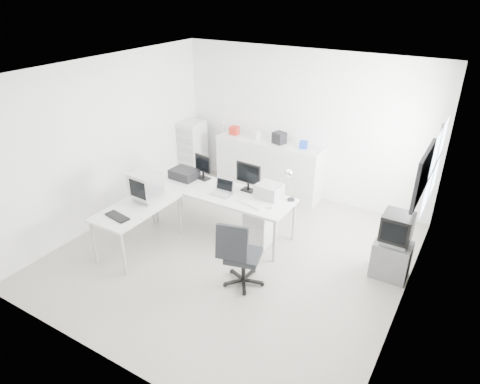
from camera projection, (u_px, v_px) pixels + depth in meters
The scene contains 30 objects.
floor at pixel (233, 254), 6.72m from camera, with size 5.00×5.00×0.01m, color beige.
ceiling at pixel (232, 72), 5.47m from camera, with size 5.00×5.00×0.01m, color white.
back_wall at pixel (303, 126), 8.01m from camera, with size 5.00×0.02×2.80m, color white.
left_wall at pixel (108, 141), 7.24m from camera, with size 0.02×5.00×2.80m, color white.
right_wall at pixel (416, 218), 4.95m from camera, with size 0.02×5.00×2.80m, color white.
window at pixel (435, 166), 5.78m from camera, with size 0.02×1.20×1.10m, color white, non-canonical shape.
wall_picture at pixel (423, 175), 4.81m from camera, with size 0.04×0.90×0.60m, color black, non-canonical shape.
main_desk at pixel (223, 211), 7.17m from camera, with size 2.40×0.80×0.75m, color silver, non-canonical shape.
side_desk at pixel (139, 227), 6.72m from camera, with size 0.70×1.40×0.75m, color silver, non-canonical shape.
drawer_pedestal at pixel (260, 225), 6.92m from camera, with size 0.40×0.50×0.60m, color silver.
inkjet_printer at pixel (184, 174), 7.43m from camera, with size 0.45×0.35×0.16m, color black.
lcd_monitor_small at pixel (203, 167), 7.35m from camera, with size 0.35×0.20×0.43m, color black, non-canonical shape.
lcd_monitor_large at pixel (248, 178), 6.93m from camera, with size 0.45×0.18×0.46m, color black, non-canonical shape.
laptop at pixel (221, 188), 6.86m from camera, with size 0.32×0.33×0.22m, color #B7B7BA, non-canonical shape.
white_keyboard at pixel (252, 204), 6.59m from camera, with size 0.43×0.13×0.02m, color silver.
white_mouse at pixel (271, 207), 6.48m from camera, with size 0.06×0.06×0.06m, color silver.
laser_printer at pixel (269, 191), 6.78m from camera, with size 0.39×0.33×0.22m, color #A4A4A4.
desk_lamp at pixel (292, 188), 6.63m from camera, with size 0.15×0.15×0.44m, color silver, non-canonical shape.
crt_monitor at pixel (146, 186), 6.63m from camera, with size 0.43×0.43×0.49m, color #B7B7BA, non-canonical shape.
black_keyboard at pixel (117, 217), 6.24m from camera, with size 0.40×0.16×0.03m, color black.
office_chair at pixel (243, 253), 5.86m from camera, with size 0.59×0.59×1.03m, color #232527, non-canonical shape.
tv_cabinet at pixel (391, 259), 6.12m from camera, with size 0.51×0.41×0.55m, color slate.
crt_tv at pixel (397, 229), 5.90m from camera, with size 0.50×0.48×0.45m, color black, non-canonical shape.
sideboard at pixel (269, 167), 8.46m from camera, with size 2.13×0.53×1.07m, color silver.
clutter_box_a at pixel (234, 130), 8.55m from camera, with size 0.17×0.15×0.17m, color red.
clutter_box_b at pixel (256, 135), 8.32m from camera, with size 0.15×0.13×0.15m, color silver.
clutter_box_c at pixel (279, 138), 8.08m from camera, with size 0.22×0.20×0.22m, color black.
clutter_box_d at pixel (304, 145), 7.86m from camera, with size 0.14×0.12×0.14m, color #193EB4.
clutter_bottle at pixel (223, 126), 8.70m from camera, with size 0.07×0.07×0.22m, color silver.
filing_cabinet at pixel (193, 150), 9.07m from camera, with size 0.43×0.51×1.23m, color silver.
Camera 1 is at (2.95, -4.72, 3.89)m, focal length 32.00 mm.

